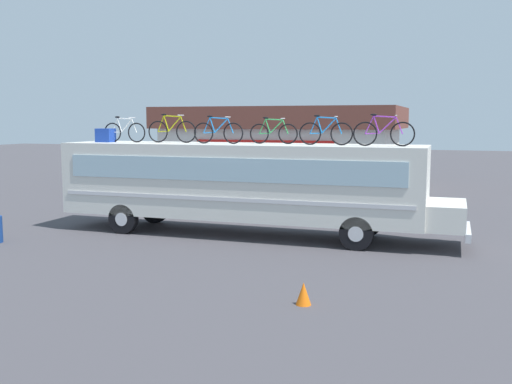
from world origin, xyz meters
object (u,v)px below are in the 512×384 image
(rooftop_bicycle_1, at_px, (124,131))
(rooftop_bicycle_4, at_px, (273,133))
(luggage_bag_1, at_px, (106,135))
(rooftop_bicycle_3, at_px, (218,132))
(rooftop_bicycle_6, at_px, (383,133))
(bus, at_px, (244,182))
(rooftop_bicycle_5, at_px, (326,133))
(rooftop_bicycle_2, at_px, (172,131))
(traffic_cone, at_px, (303,294))

(rooftop_bicycle_1, distance_m, rooftop_bicycle_4, 5.33)
(luggage_bag_1, distance_m, rooftop_bicycle_1, 0.70)
(rooftop_bicycle_3, xyz_separation_m, rooftop_bicycle_6, (5.30, -0.12, 0.01))
(bus, distance_m, rooftop_bicycle_5, 3.16)
(rooftop_bicycle_6, bearing_deg, rooftop_bicycle_1, 178.34)
(rooftop_bicycle_1, bearing_deg, rooftop_bicycle_5, -0.62)
(rooftop_bicycle_2, bearing_deg, rooftop_bicycle_1, -174.81)
(luggage_bag_1, height_order, rooftop_bicycle_2, rooftop_bicycle_2)
(rooftop_bicycle_4, xyz_separation_m, rooftop_bicycle_5, (1.79, -0.39, 0.02))
(rooftop_bicycle_3, bearing_deg, luggage_bag_1, 179.88)
(rooftop_bicycle_2, bearing_deg, rooftop_bicycle_6, -3.34)
(bus, relative_size, rooftop_bicycle_3, 7.59)
(rooftop_bicycle_2, xyz_separation_m, rooftop_bicycle_4, (3.57, 0.15, -0.04))
(luggage_bag_1, bearing_deg, rooftop_bicycle_3, -0.12)
(rooftop_bicycle_1, xyz_separation_m, rooftop_bicycle_4, (5.32, 0.31, -0.01))
(rooftop_bicycle_3, xyz_separation_m, rooftop_bicycle_5, (3.54, 0.06, 0.00))
(rooftop_bicycle_3, height_order, rooftop_bicycle_6, rooftop_bicycle_6)
(rooftop_bicycle_4, height_order, rooftop_bicycle_6, rooftop_bicycle_6)
(rooftop_bicycle_1, relative_size, rooftop_bicycle_4, 1.01)
(rooftop_bicycle_3, bearing_deg, traffic_cone, -54.68)
(luggage_bag_1, distance_m, rooftop_bicycle_3, 4.26)
(bus, height_order, rooftop_bicycle_2, rooftop_bicycle_2)
(bus, xyz_separation_m, rooftop_bicycle_1, (-4.40, -0.01, 1.61))
(luggage_bag_1, distance_m, traffic_cone, 11.22)
(rooftop_bicycle_2, distance_m, traffic_cone, 9.70)
(rooftop_bicycle_3, xyz_separation_m, rooftop_bicycle_4, (1.74, 0.44, -0.02))
(rooftop_bicycle_4, bearing_deg, rooftop_bicycle_1, -176.68)
(rooftop_bicycle_4, bearing_deg, rooftop_bicycle_2, -177.61)
(bus, distance_m, rooftop_bicycle_6, 4.77)
(rooftop_bicycle_3, relative_size, rooftop_bicycle_6, 0.96)
(luggage_bag_1, relative_size, rooftop_bicycle_4, 0.35)
(rooftop_bicycle_6, bearing_deg, rooftop_bicycle_2, 176.66)
(bus, relative_size, rooftop_bicycle_4, 8.11)
(rooftop_bicycle_1, bearing_deg, bus, 0.12)
(rooftop_bicycle_1, height_order, rooftop_bicycle_2, rooftop_bicycle_2)
(rooftop_bicycle_3, height_order, traffic_cone, rooftop_bicycle_3)
(bus, xyz_separation_m, luggage_bag_1, (-5.08, -0.14, 1.47))
(rooftop_bicycle_3, relative_size, rooftop_bicycle_5, 1.03)
(bus, xyz_separation_m, rooftop_bicycle_4, (0.92, 0.30, 1.59))
(rooftop_bicycle_4, height_order, rooftop_bicycle_5, rooftop_bicycle_5)
(luggage_bag_1, bearing_deg, rooftop_bicycle_4, 4.15)
(rooftop_bicycle_4, xyz_separation_m, rooftop_bicycle_6, (3.56, -0.57, 0.03))
(rooftop_bicycle_5, distance_m, traffic_cone, 7.20)
(luggage_bag_1, distance_m, rooftop_bicycle_4, 6.01)
(rooftop_bicycle_3, bearing_deg, bus, 10.03)
(bus, height_order, rooftop_bicycle_1, rooftop_bicycle_1)
(rooftop_bicycle_2, relative_size, rooftop_bicycle_4, 1.11)
(rooftop_bicycle_1, xyz_separation_m, rooftop_bicycle_5, (7.11, -0.08, 0.01))
(bus, bearing_deg, rooftop_bicycle_4, 17.99)
(rooftop_bicycle_1, distance_m, rooftop_bicycle_5, 7.11)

